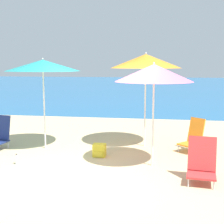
% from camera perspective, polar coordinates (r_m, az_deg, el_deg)
% --- Properties ---
extents(ground_plane, '(60.00, 60.00, 0.00)m').
position_cam_1_polar(ground_plane, '(6.49, -3.34, -10.50)').
color(ground_plane, '#D1BA89').
extents(sea_water, '(60.00, 40.00, 0.01)m').
position_cam_1_polar(sea_water, '(32.29, 6.79, 4.86)').
color(sea_water, '#23669E').
rests_on(sea_water, ground).
extents(beach_umbrella_orange, '(1.80, 1.80, 2.43)m').
position_cam_1_polar(beach_umbrella_orange, '(8.05, 6.20, 9.22)').
color(beach_umbrella_orange, white).
rests_on(beach_umbrella_orange, ground).
extents(beach_umbrella_pink, '(1.61, 1.61, 2.18)m').
position_cam_1_polar(beach_umbrella_pink, '(6.46, 7.69, 7.08)').
color(beach_umbrella_pink, white).
rests_on(beach_umbrella_pink, ground).
extents(beach_umbrella_teal, '(1.86, 1.86, 2.29)m').
position_cam_1_polar(beach_umbrella_teal, '(7.98, -12.54, 8.30)').
color(beach_umbrella_teal, white).
rests_on(beach_umbrella_teal, ground).
extents(beach_chair_orange, '(0.69, 0.69, 0.82)m').
position_cam_1_polar(beach_chair_orange, '(7.96, 14.64, -4.37)').
color(beach_chair_orange, silver).
rests_on(beach_chair_orange, ground).
extents(beach_chair_red, '(0.57, 0.64, 0.81)m').
position_cam_1_polar(beach_chair_red, '(5.99, 16.09, -8.90)').
color(beach_chair_red, silver).
rests_on(beach_chair_red, ground).
extents(backpack_yellow, '(0.29, 0.25, 0.30)m').
position_cam_1_polar(backpack_yellow, '(7.33, -2.32, -7.02)').
color(backpack_yellow, yellow).
rests_on(backpack_yellow, ground).
extents(water_bottle, '(0.06, 0.06, 0.23)m').
position_cam_1_polar(water_bottle, '(7.09, -17.04, -8.43)').
color(water_bottle, silver).
rests_on(water_bottle, ground).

